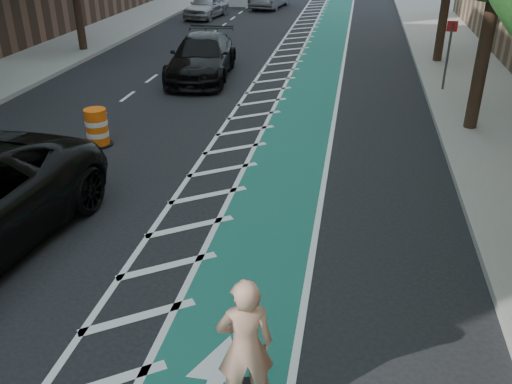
# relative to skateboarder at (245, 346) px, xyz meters

# --- Properties ---
(ground) EXTENTS (120.00, 120.00, 0.00)m
(ground) POSITION_rel_skateboarder_xyz_m (-3.49, 2.83, -1.05)
(ground) COLOR black
(ground) RESTS_ON ground
(bike_lane) EXTENTS (2.00, 90.00, 0.01)m
(bike_lane) POSITION_rel_skateboarder_xyz_m (-0.49, 12.83, -1.05)
(bike_lane) COLOR #1A5B4B
(bike_lane) RESTS_ON ground
(buffer_strip) EXTENTS (1.40, 90.00, 0.01)m
(buffer_strip) POSITION_rel_skateboarder_xyz_m (-1.99, 12.83, -1.05)
(buffer_strip) COLOR silver
(buffer_strip) RESTS_ON ground
(sidewalk_right) EXTENTS (5.00, 90.00, 0.15)m
(sidewalk_right) POSITION_rel_skateboarder_xyz_m (6.01, 12.83, -0.98)
(sidewalk_right) COLOR gray
(sidewalk_right) RESTS_ON ground
(curb_right) EXTENTS (0.12, 90.00, 0.16)m
(curb_right) POSITION_rel_skateboarder_xyz_m (3.56, 12.83, -0.97)
(curb_right) COLOR gray
(curb_right) RESTS_ON ground
(curb_left) EXTENTS (0.12, 90.00, 0.16)m
(curb_left) POSITION_rel_skateboarder_xyz_m (-10.54, 12.83, -0.97)
(curb_left) COLOR gray
(curb_left) RESTS_ON ground
(sign_post) EXTENTS (0.35, 0.08, 2.47)m
(sign_post) POSITION_rel_skateboarder_xyz_m (4.11, 14.83, 0.30)
(sign_post) COLOR #4C4C4C
(sign_post) RESTS_ON ground
(skateboarder) EXTENTS (0.79, 0.63, 1.87)m
(skateboarder) POSITION_rel_skateboarder_xyz_m (0.00, 0.00, 0.00)
(skateboarder) COLOR tan
(skateboarder) RESTS_ON skateboard
(suv_far) EXTENTS (2.71, 5.58, 1.57)m
(suv_far) POSITION_rel_skateboarder_xyz_m (-4.79, 15.38, -0.27)
(suv_far) COLOR black
(suv_far) RESTS_ON ground
(car_silver) EXTENTS (2.25, 4.39, 1.43)m
(car_silver) POSITION_rel_skateboarder_xyz_m (-8.32, 29.14, -0.34)
(car_silver) COLOR #9B999F
(car_silver) RESTS_ON ground
(barrel_a) EXTENTS (0.74, 0.74, 1.02)m
(barrel_a) POSITION_rel_skateboarder_xyz_m (-5.70, 8.03, -0.57)
(barrel_a) COLOR #FF5F0D
(barrel_a) RESTS_ON ground
(barrel_b) EXTENTS (0.60, 0.60, 0.82)m
(barrel_b) POSITION_rel_skateboarder_xyz_m (-5.65, 16.83, -0.67)
(barrel_b) COLOR #E95B0C
(barrel_b) RESTS_ON ground
(barrel_c) EXTENTS (0.63, 0.63, 0.86)m
(barrel_c) POSITION_rel_skateboarder_xyz_m (-5.89, 17.33, -0.65)
(barrel_c) COLOR #EC530C
(barrel_c) RESTS_ON ground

